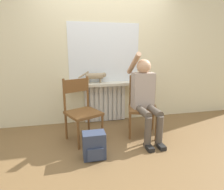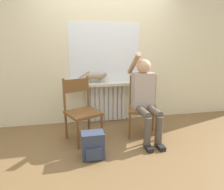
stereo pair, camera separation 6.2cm
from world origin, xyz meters
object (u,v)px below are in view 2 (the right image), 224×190
backpack (93,145)px  person (145,95)px  cat (96,76)px  chair_left (82,109)px  chair_right (143,106)px

backpack → person: bearing=27.7°
cat → backpack: cat is taller
cat → chair_left: bearing=-115.7°
person → backpack: 1.12m
cat → backpack: (-0.20, -1.22, -0.74)m
backpack → cat: bearing=80.5°
chair_right → cat: cat is taller
person → chair_left: bearing=173.2°
cat → backpack: size_ratio=1.50×
person → chair_right: bearing=83.1°
chair_right → person: bearing=-79.2°
chair_right → backpack: chair_right is taller
chair_left → chair_right: size_ratio=1.00×
backpack → chair_right: bearing=33.0°
person → backpack: bearing=-152.3°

